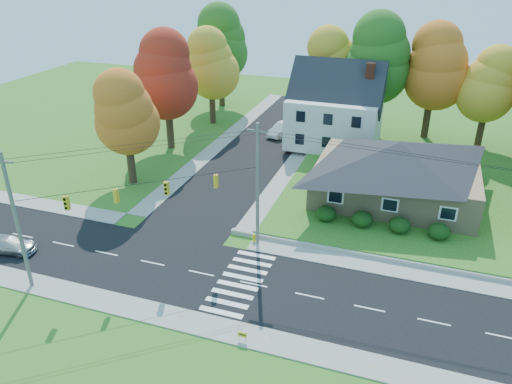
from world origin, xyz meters
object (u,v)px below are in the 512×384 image
at_px(silver_sedan, 8,244).
at_px(white_car, 282,129).
at_px(fire_hydrant, 254,238).
at_px(ranch_house, 397,170).

distance_m(silver_sedan, white_car, 34.73).
height_order(white_car, fire_hydrant, white_car).
height_order(silver_sedan, white_car, white_car).
xyz_separation_m(silver_sedan, fire_hydrant, (17.42, 7.50, -0.29)).
bearing_deg(white_car, silver_sedan, -93.07).
bearing_deg(silver_sedan, ranch_house, -65.76).
bearing_deg(ranch_house, fire_hydrant, -132.47).
relative_size(ranch_house, silver_sedan, 3.41).
xyz_separation_m(ranch_house, silver_sedan, (-27.23, -18.21, -2.63)).
bearing_deg(ranch_house, silver_sedan, -146.22).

